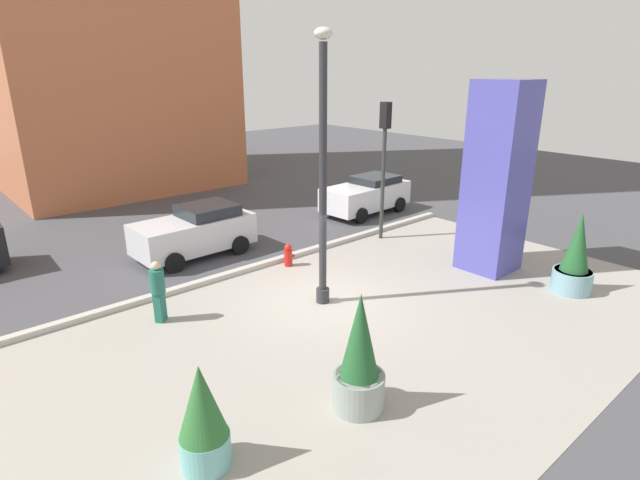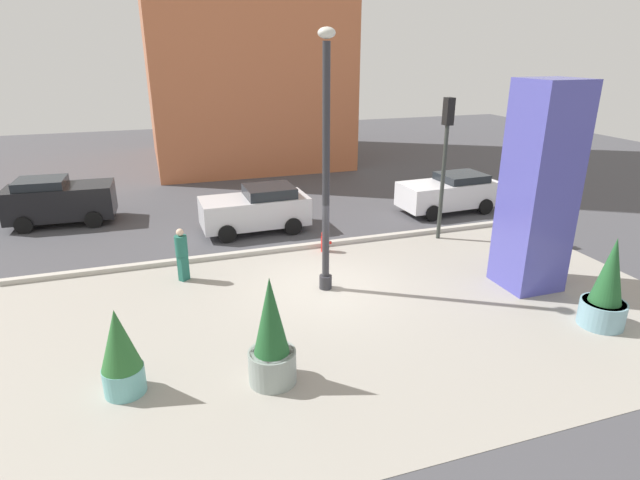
% 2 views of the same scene
% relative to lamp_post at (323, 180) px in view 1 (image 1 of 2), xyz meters
% --- Properties ---
extents(ground_plane, '(60.00, 60.00, 0.00)m').
position_rel_lamp_post_xyz_m(ground_plane, '(0.05, 4.08, -3.40)').
color(ground_plane, '#47474C').
extents(plaza_pavement, '(18.00, 10.00, 0.02)m').
position_rel_lamp_post_xyz_m(plaza_pavement, '(0.05, -1.92, -3.40)').
color(plaza_pavement, '#9E998E').
rests_on(plaza_pavement, ground_plane).
extents(curb_strip, '(18.00, 0.24, 0.16)m').
position_rel_lamp_post_xyz_m(curb_strip, '(0.05, 3.20, -3.32)').
color(curb_strip, '#B7B2A8').
rests_on(curb_strip, ground_plane).
extents(lamp_post, '(0.44, 0.44, 6.97)m').
position_rel_lamp_post_xyz_m(lamp_post, '(0.00, 0.00, 0.00)').
color(lamp_post, '#2D2D33').
rests_on(lamp_post, ground_plane).
extents(art_pillar_blue, '(1.53, 1.53, 5.77)m').
position_rel_lamp_post_xyz_m(art_pillar_blue, '(5.61, -1.59, -0.51)').
color(art_pillar_blue, '#4C4CAD').
rests_on(art_pillar_blue, ground_plane).
extents(potted_plant_mid_plaza, '(1.08, 1.08, 2.32)m').
position_rel_lamp_post_xyz_m(potted_plant_mid_plaza, '(5.81, -4.14, -2.44)').
color(potted_plant_mid_plaza, '#7AA8B7').
rests_on(potted_plant_mid_plaza, ground_plane).
extents(potted_plant_near_left, '(0.81, 0.81, 1.86)m').
position_rel_lamp_post_xyz_m(potted_plant_near_left, '(-5.35, -3.24, -2.49)').
color(potted_plant_near_left, '#6BB2B2').
rests_on(potted_plant_near_left, ground_plane).
extents(potted_plant_curbside, '(0.99, 0.99, 2.36)m').
position_rel_lamp_post_xyz_m(potted_plant_curbside, '(-2.47, -3.81, -2.39)').
color(potted_plant_curbside, gray).
rests_on(potted_plant_curbside, ground_plane).
extents(fire_hydrant, '(0.36, 0.26, 0.75)m').
position_rel_lamp_post_xyz_m(fire_hydrant, '(0.91, 2.71, -3.03)').
color(fire_hydrant, red).
rests_on(fire_hydrant, ground_plane).
extents(traffic_light_far_side, '(0.28, 0.42, 4.96)m').
position_rel_lamp_post_xyz_m(traffic_light_far_side, '(5.23, 2.65, -0.09)').
color(traffic_light_far_side, '#333833').
rests_on(traffic_light_far_side, ground_plane).
extents(car_intersection, '(4.17, 2.14, 1.58)m').
position_rel_lamp_post_xyz_m(car_intersection, '(7.36, 5.44, -2.58)').
color(car_intersection, silver).
rests_on(car_intersection, ground_plane).
extents(car_passing_lane, '(3.98, 2.10, 1.68)m').
position_rel_lamp_post_xyz_m(car_passing_lane, '(-0.82, 5.58, -2.55)').
color(car_passing_lane, silver).
rests_on(car_passing_lane, ground_plane).
extents(pedestrian_on_sidewalk, '(0.50, 0.50, 1.62)m').
position_rel_lamp_post_xyz_m(pedestrian_on_sidewalk, '(-3.80, 1.86, -2.50)').
color(pedestrian_on_sidewalk, '#236656').
rests_on(pedestrian_on_sidewalk, ground_plane).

